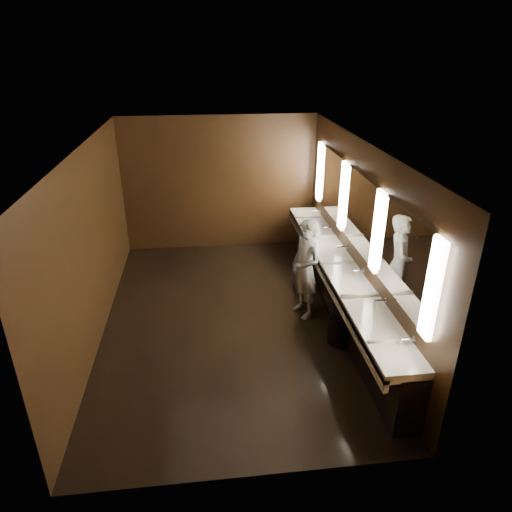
{
  "coord_description": "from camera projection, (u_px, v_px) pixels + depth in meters",
  "views": [
    {
      "loc": [
        -0.34,
        -6.29,
        4.08
      ],
      "look_at": [
        0.41,
        0.0,
        1.11
      ],
      "focal_mm": 32.0,
      "sensor_mm": 36.0,
      "label": 1
    }
  ],
  "objects": [
    {
      "name": "wall_back",
      "position": [
        220.0,
        184.0,
        9.53
      ],
      "size": [
        4.0,
        0.02,
        2.8
      ],
      "primitive_type": "cube",
      "color": "black",
      "rests_on": "floor"
    },
    {
      "name": "sink_counter",
      "position": [
        341.0,
        286.0,
        7.41
      ],
      "size": [
        0.55,
        5.4,
        1.01
      ],
      "color": "black",
      "rests_on": "floor"
    },
    {
      "name": "wall_left",
      "position": [
        92.0,
        246.0,
        6.62
      ],
      "size": [
        0.02,
        6.0,
        2.8
      ],
      "primitive_type": "cube",
      "color": "black",
      "rests_on": "floor"
    },
    {
      "name": "trash_bin",
      "position": [
        341.0,
        325.0,
        6.74
      ],
      "size": [
        0.47,
        0.47,
        0.59
      ],
      "primitive_type": "cylinder",
      "rotation": [
        0.0,
        0.0,
        0.28
      ],
      "color": "black",
      "rests_on": "floor"
    },
    {
      "name": "ceiling",
      "position": [
        227.0,
        146.0,
        6.24
      ],
      "size": [
        4.0,
        6.0,
        0.02
      ],
      "primitive_type": "cube",
      "color": "#2D2D2B",
      "rests_on": "wall_back"
    },
    {
      "name": "floor",
      "position": [
        231.0,
        319.0,
        7.43
      ],
      "size": [
        6.0,
        6.0,
        0.0
      ],
      "primitive_type": "plane",
      "color": "black",
      "rests_on": "ground"
    },
    {
      "name": "person",
      "position": [
        305.0,
        269.0,
        7.22
      ],
      "size": [
        0.59,
        0.71,
        1.66
      ],
      "primitive_type": "imported",
      "rotation": [
        0.0,
        0.0,
        -1.21
      ],
      "color": "#8BACCF",
      "rests_on": "floor"
    },
    {
      "name": "wall_right",
      "position": [
        358.0,
        234.0,
        7.05
      ],
      "size": [
        0.02,
        6.0,
        2.8
      ],
      "primitive_type": "cube",
      "color": "black",
      "rests_on": "floor"
    },
    {
      "name": "wall_front",
      "position": [
        251.0,
        368.0,
        4.13
      ],
      "size": [
        4.0,
        0.02,
        2.8
      ],
      "primitive_type": "cube",
      "color": "black",
      "rests_on": "floor"
    },
    {
      "name": "mirror_band",
      "position": [
        359.0,
        212.0,
        6.89
      ],
      "size": [
        0.06,
        5.03,
        1.15
      ],
      "color": "#FDEDCF",
      "rests_on": "wall_right"
    }
  ]
}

